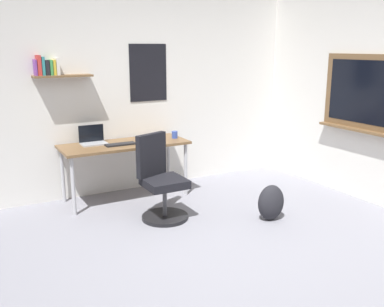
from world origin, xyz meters
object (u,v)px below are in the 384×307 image
desk (125,148)px  coffee_mug (175,135)px  office_chair (160,183)px  keyboard (121,144)px  computer_mouse (142,141)px  laptop (93,140)px  backpack (271,202)px

desk → coffee_mug: coffee_mug is taller
office_chair → coffee_mug: office_chair is taller
keyboard → coffee_mug: size_ratio=4.02×
computer_mouse → laptop: bearing=157.6°
laptop → computer_mouse: laptop is taller
office_chair → computer_mouse: office_chair is taller
computer_mouse → backpack: computer_mouse is taller
keyboard → backpack: bearing=-47.8°
computer_mouse → coffee_mug: coffee_mug is taller
backpack → computer_mouse: bearing=125.0°
laptop → coffee_mug: size_ratio=3.37×
desk → laptop: size_ratio=5.05×
computer_mouse → backpack: 1.76m
computer_mouse → desk: bearing=158.7°
laptop → keyboard: (0.27, -0.23, -0.04)m
keyboard → backpack: (1.24, -1.37, -0.53)m
keyboard → computer_mouse: (0.28, 0.00, 0.01)m
computer_mouse → coffee_mug: bearing=5.9°
keyboard → computer_mouse: computer_mouse is taller
office_chair → laptop: office_chair is taller
laptop → computer_mouse: 0.60m
laptop → keyboard: bearing=-39.8°
keyboard → coffee_mug: bearing=3.8°
office_chair → backpack: 1.25m
coffee_mug → keyboard: bearing=-176.2°
keyboard → computer_mouse: bearing=0.0°
desk → backpack: 1.91m
desk → office_chair: (0.12, -0.80, -0.24)m
desk → coffee_mug: 0.69m
computer_mouse → office_chair: bearing=-96.8°
laptop → computer_mouse: size_ratio=2.98×
desk → laptop: laptop is taller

